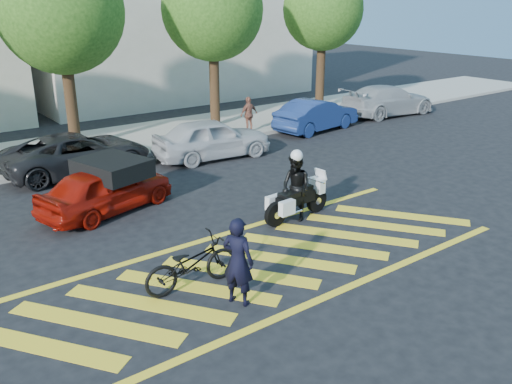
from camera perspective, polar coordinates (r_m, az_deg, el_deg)
ground at (r=12.41m, az=0.57°, el=-7.65°), size 90.00×90.00×0.00m
sidewalk at (r=22.51m, az=-18.37°, el=4.33°), size 60.00×5.00×0.15m
crosswalk at (r=12.39m, az=0.42°, el=-7.69°), size 12.33×4.00×0.01m
building_right at (r=33.61m, az=-9.55°, el=19.29°), size 16.00×8.00×11.00m
tree_center at (r=21.89m, az=-19.58°, el=17.17°), size 4.60×4.60×7.56m
tree_right at (r=24.70m, az=-4.41°, el=18.28°), size 4.40×4.40×7.41m
tree_far_right at (r=28.73m, az=7.15°, el=18.21°), size 4.00×4.00×7.10m
officer_bike at (r=10.58m, az=-1.91°, el=-7.30°), size 0.68×0.79×1.82m
bicycle at (r=11.34m, az=-6.81°, el=-7.49°), size 2.13×0.84×1.10m
police_motorcycle at (r=14.68m, az=4.23°, el=-0.90°), size 2.25×0.74×0.99m
officer_moto at (r=14.54m, az=4.22°, el=0.45°), size 0.75×0.93×1.81m
red_convertible at (r=15.69m, az=-15.50°, el=0.31°), size 4.22×2.59×1.34m
parked_mid_left at (r=19.51m, az=-18.31°, el=3.90°), size 5.05×2.48×1.38m
parked_mid_right at (r=20.30m, az=-4.64°, el=5.65°), size 4.59×2.24×1.51m
parked_right at (r=24.71m, az=6.39°, el=8.08°), size 4.48×2.05×1.42m
parked_far_right at (r=28.68m, az=13.73°, el=9.37°), size 5.36×2.53×1.51m
pedestrian_right at (r=23.67m, az=-0.76°, el=8.18°), size 0.92×0.43×1.53m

